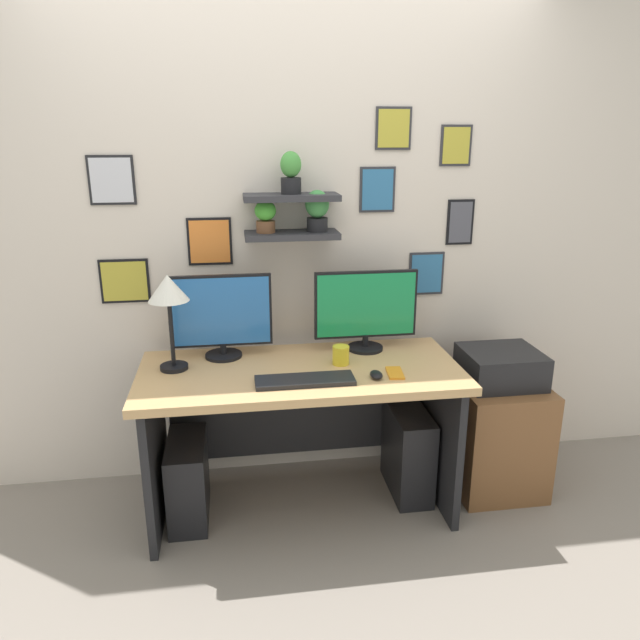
{
  "coord_description": "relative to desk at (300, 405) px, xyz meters",
  "views": [
    {
      "loc": [
        -0.29,
        -2.57,
        1.8
      ],
      "look_at": [
        0.1,
        0.05,
        0.97
      ],
      "focal_mm": 33.31,
      "sensor_mm": 36.0,
      "label": 1
    }
  ],
  "objects": [
    {
      "name": "monitor_right",
      "position": [
        0.36,
        0.16,
        0.43
      ],
      "size": [
        0.52,
        0.18,
        0.41
      ],
      "color": "black",
      "rests_on": "desk"
    },
    {
      "name": "desk_lamp",
      "position": [
        -0.59,
        0.03,
        0.57
      ],
      "size": [
        0.18,
        0.18,
        0.45
      ],
      "color": "black",
      "rests_on": "desk"
    },
    {
      "name": "ground_plane",
      "position": [
        0.0,
        -0.05,
        -0.54
      ],
      "size": [
        8.0,
        8.0,
        0.0
      ],
      "primitive_type": "plane",
      "color": "gray"
    },
    {
      "name": "computer_mouse",
      "position": [
        0.32,
        -0.21,
        0.23
      ],
      "size": [
        0.06,
        0.09,
        0.03
      ],
      "primitive_type": "ellipsoid",
      "color": "black",
      "rests_on": "desk"
    },
    {
      "name": "computer_tower_left",
      "position": [
        -0.55,
        -0.05,
        -0.33
      ],
      "size": [
        0.18,
        0.4,
        0.4
      ],
      "primitive_type": "cube",
      "color": "black",
      "rests_on": "ground"
    },
    {
      "name": "printer",
      "position": [
        1.03,
        0.01,
        0.14
      ],
      "size": [
        0.38,
        0.34,
        0.17
      ],
      "primitive_type": "cube",
      "color": "black",
      "rests_on": "drawer_cabinet"
    },
    {
      "name": "keyboard",
      "position": [
        0.0,
        -0.22,
        0.22
      ],
      "size": [
        0.44,
        0.14,
        0.02
      ],
      "primitive_type": "cube",
      "color": "black",
      "rests_on": "desk"
    },
    {
      "name": "desk",
      "position": [
        0.0,
        0.0,
        0.0
      ],
      "size": [
        1.51,
        0.68,
        0.75
      ],
      "color": "tan",
      "rests_on": "ground"
    },
    {
      "name": "back_wall_assembly",
      "position": [
        0.0,
        0.38,
        0.82
      ],
      "size": [
        4.4,
        0.24,
        2.7
      ],
      "color": "beige",
      "rests_on": "ground"
    },
    {
      "name": "coffee_mug",
      "position": [
        0.2,
        -0.02,
        0.26
      ],
      "size": [
        0.08,
        0.08,
        0.09
      ],
      "primitive_type": "cylinder",
      "color": "yellow",
      "rests_on": "desk"
    },
    {
      "name": "monitor_left",
      "position": [
        -0.36,
        0.16,
        0.42
      ],
      "size": [
        0.49,
        0.18,
        0.41
      ],
      "color": "black",
      "rests_on": "desk"
    },
    {
      "name": "cell_phone",
      "position": [
        0.42,
        -0.18,
        0.22
      ],
      "size": [
        0.09,
        0.15,
        0.01
      ],
      "primitive_type": "cube",
      "rotation": [
        0.0,
        0.0,
        -0.11
      ],
      "color": "orange",
      "rests_on": "desk"
    },
    {
      "name": "drawer_cabinet",
      "position": [
        1.03,
        0.01,
        -0.24
      ],
      "size": [
        0.44,
        0.5,
        0.59
      ],
      "primitive_type": "cube",
      "color": "brown",
      "rests_on": "ground"
    },
    {
      "name": "computer_tower_right",
      "position": [
        0.56,
        0.01,
        -0.31
      ],
      "size": [
        0.18,
        0.4,
        0.46
      ],
      "primitive_type": "cube",
      "color": "black",
      "rests_on": "ground"
    }
  ]
}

